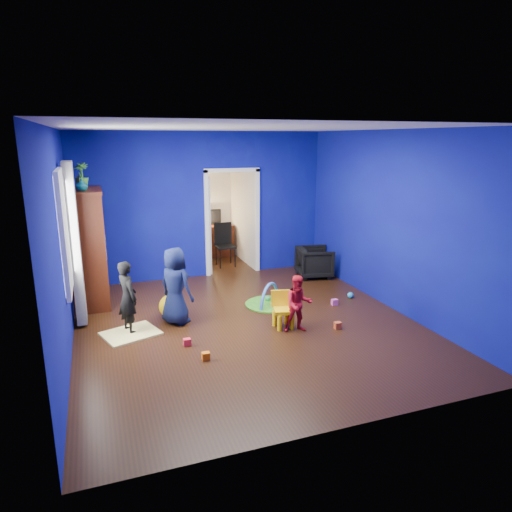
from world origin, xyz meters
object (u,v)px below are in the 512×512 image
object	(u,v)px
child_navy	(175,286)
crt_tv	(90,245)
vase	(82,185)
tv_armoire	(88,248)
armchair	(315,262)
folding_chair	(225,246)
child_black	(128,297)
play_mat	(269,304)
hopper_ball	(171,306)
toddler_red	(298,304)
study_desk	(214,241)
kid_chair	(283,312)

from	to	relation	value
child_navy	crt_tv	world-z (taller)	crt_tv
vase	tv_armoire	distance (m)	1.12
armchair	folding_chair	distance (m)	2.05
child_navy	armchair	bearing A→B (deg)	-101.80
child_black	child_navy	distance (m)	0.72
play_mat	hopper_ball	bearing A→B (deg)	179.88
vase	folding_chair	world-z (taller)	vase
play_mat	folding_chair	world-z (taller)	folding_chair
child_black	toddler_red	xyz separation A→B (m)	(2.34, -0.80, -0.11)
armchair	study_desk	size ratio (longest dim) A/B	0.77
study_desk	folding_chair	bearing A→B (deg)	-90.00
toddler_red	vase	size ratio (longest dim) A/B	4.53
kid_chair	crt_tv	bearing A→B (deg)	156.54
toddler_red	tv_armoire	size ratio (longest dim) A/B	0.43
child_navy	child_black	bearing A→B (deg)	62.08
vase	kid_chair	world-z (taller)	vase
hopper_ball	folding_chair	world-z (taller)	folding_chair
toddler_red	tv_armoire	bearing A→B (deg)	152.58
play_mat	folding_chair	distance (m)	2.65
toddler_red	crt_tv	bearing A→B (deg)	152.18
folding_chair	hopper_ball	bearing A→B (deg)	-122.36
child_black	folding_chair	bearing A→B (deg)	-60.22
armchair	vase	xyz separation A→B (m)	(-4.30, -0.39, 1.75)
armchair	hopper_ball	size ratio (longest dim) A/B	1.84
crt_tv	folding_chair	bearing A→B (deg)	28.22
toddler_red	kid_chair	distance (m)	0.31
toddler_red	vase	bearing A→B (deg)	156.45
child_navy	toddler_red	distance (m)	1.87
child_black	tv_armoire	xyz separation A→B (m)	(-0.50, 1.48, 0.44)
vase	toddler_red	bearing A→B (deg)	-34.99
child_navy	toddler_red	world-z (taller)	child_navy
armchair	toddler_red	distance (m)	2.79
armchair	folding_chair	bearing A→B (deg)	58.05
armchair	child_black	bearing A→B (deg)	123.73
toddler_red	folding_chair	world-z (taller)	folding_chair
armchair	crt_tv	bearing A→B (deg)	102.46
crt_tv	kid_chair	world-z (taller)	crt_tv
crt_tv	kid_chair	bearing A→B (deg)	-38.24
vase	hopper_ball	bearing A→B (deg)	-35.18
child_black	folding_chair	world-z (taller)	child_black
child_black	vase	distance (m)	1.98
play_mat	folding_chair	bearing A→B (deg)	90.65
vase	play_mat	distance (m)	3.59
tv_armoire	crt_tv	xyz separation A→B (m)	(0.04, 0.00, 0.04)
hopper_ball	crt_tv	bearing A→B (deg)	135.06
armchair	vase	distance (m)	4.65
tv_armoire	kid_chair	bearing A→B (deg)	-37.82
tv_armoire	play_mat	world-z (taller)	tv_armoire
crt_tv	hopper_ball	size ratio (longest dim) A/B	1.90
tv_armoire	crt_tv	bearing A→B (deg)	0.00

